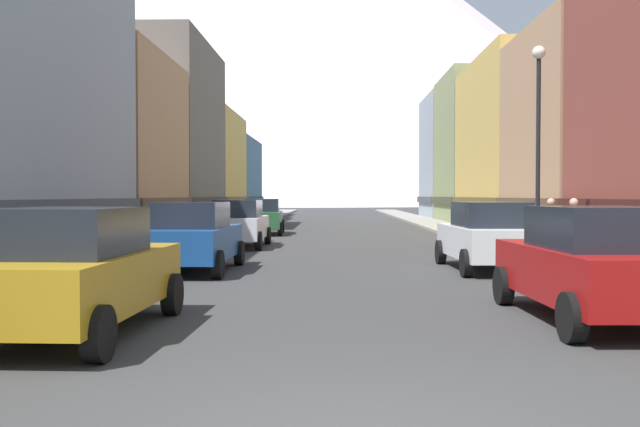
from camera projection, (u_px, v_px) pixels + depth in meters
sidewalk_left at (230, 228)px, 40.64m from camera, size 2.50×100.00×0.15m
sidewalk_right at (447, 228)px, 40.37m from camera, size 2.50×100.00×0.15m
storefront_left_2 at (59, 151)px, 30.87m from camera, size 9.88×9.14×8.08m
storefront_left_3 at (134, 140)px, 41.34m from camera, size 9.23×11.53×10.79m
storefront_left_4 at (175, 170)px, 52.80m from camera, size 9.57×11.21×8.08m
storefront_left_5 at (208, 179)px, 64.64m from camera, size 8.98×12.25×7.10m
storefront_right_2 at (609, 139)px, 28.42m from camera, size 7.04×8.86×8.74m
storefront_right_3 at (555, 148)px, 38.93m from camera, size 9.28×12.13×9.48m
storefront_right_4 at (496, 152)px, 50.15m from camera, size 7.86×9.43×10.47m
storefront_right_5 at (476, 160)px, 59.86m from camera, size 8.83×9.25×10.34m
car_left_0 at (75, 271)px, 9.80m from camera, size 2.17×4.45×1.78m
car_left_1 at (193, 237)px, 17.98m from camera, size 2.12×4.43×1.78m
car_left_2 at (239, 223)px, 26.51m from camera, size 2.08×4.41×1.78m
car_left_3 at (263, 216)px, 35.35m from camera, size 2.24×4.48×1.78m
car_right_0 at (593, 263)px, 10.86m from camera, size 2.20×4.46×1.78m
car_right_1 at (488, 236)px, 18.33m from camera, size 2.20×4.46×1.78m
trash_bin_right at (635, 255)px, 15.36m from camera, size 0.59×0.59×0.98m
potted_plant_0 at (25, 259)px, 15.49m from camera, size 0.51×0.51×0.79m
pedestrian_0 at (551, 229)px, 21.00m from camera, size 0.36×0.36×1.72m
pedestrian_2 at (574, 232)px, 19.00m from camera, size 0.36×0.36×1.73m
streetlamp_right at (538, 121)px, 19.18m from camera, size 0.36×0.36×5.86m
mountain_backdrop at (256, 22)px, 264.31m from camera, size 309.94×309.94×134.04m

